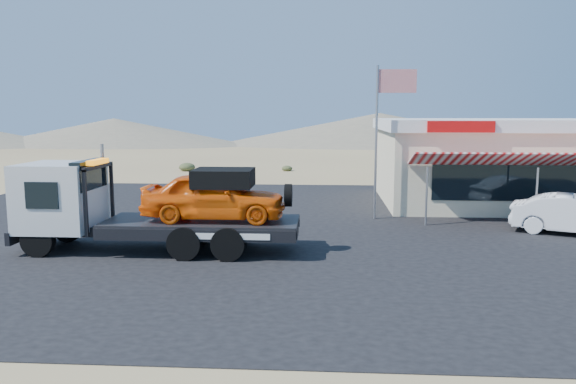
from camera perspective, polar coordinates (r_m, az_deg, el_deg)
name	(u,v)px	position (r m, az deg, el deg)	size (l,w,h in m)	color
ground	(241,243)	(18.38, -4.78, -5.21)	(120.00, 120.00, 0.00)	#907652
asphalt_lot	(306,225)	(21.12, 1.81, -3.42)	(32.00, 24.00, 0.02)	black
tow_truck	(151,203)	(17.53, -13.72, -1.05)	(8.36, 2.48, 2.79)	black
white_sedan	(575,215)	(21.83, 27.10, -2.09)	(1.44, 4.14, 1.36)	silver
jerky_store	(492,161)	(27.88, 20.02, 3.00)	(10.40, 9.97, 3.90)	beige
flagpole	(383,124)	(22.31, 9.58, 6.80)	(1.55, 0.10, 6.00)	#99999E
distant_hills	(229,131)	(73.92, -6.03, 6.20)	(126.00, 48.00, 4.20)	#726B59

